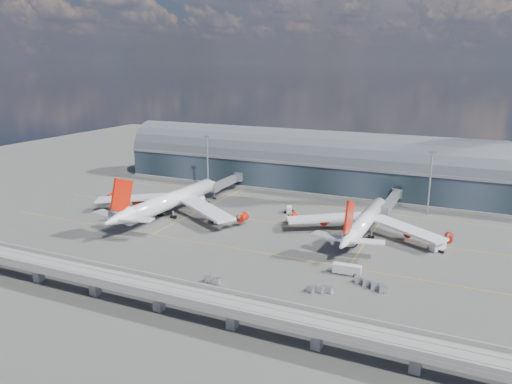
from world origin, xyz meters
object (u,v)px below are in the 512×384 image
at_px(service_truck_2, 347,269).
at_px(airliner_left, 169,201).
at_px(cargo_train_0, 212,280).
at_px(floodlight_mast_right, 430,181).
at_px(service_truck_0, 219,218).
at_px(service_truck_4, 289,210).
at_px(cargo_train_1, 370,284).
at_px(service_truck_5, 202,201).
at_px(airliner_right, 365,222).
at_px(service_truck_1, 115,217).
at_px(service_truck_3, 438,246).
at_px(cargo_train_2, 320,290).
at_px(floodlight_mast_left, 208,161).

bearing_deg(service_truck_2, airliner_left, 69.24).
bearing_deg(cargo_train_0, floodlight_mast_right, -33.78).
bearing_deg(service_truck_0, airliner_left, 171.69).
height_order(service_truck_4, cargo_train_1, service_truck_4).
relative_size(service_truck_0, service_truck_5, 1.08).
xyz_separation_m(airliner_left, airliner_right, (74.80, 9.36, -1.15)).
bearing_deg(service_truck_4, airliner_right, -44.45).
relative_size(service_truck_1, cargo_train_0, 1.19).
distance_m(airliner_left, service_truck_2, 81.89).
distance_m(service_truck_2, cargo_train_0, 38.24).
bearing_deg(cargo_train_0, cargo_train_1, -75.99).
relative_size(service_truck_2, cargo_train_0, 1.64).
distance_m(service_truck_0, service_truck_3, 77.90).
xyz_separation_m(service_truck_3, cargo_train_2, (-24.97, -44.77, -0.66)).
bearing_deg(airliner_left, service_truck_4, 32.62).
bearing_deg(airliner_left, service_truck_3, 5.13).
xyz_separation_m(service_truck_3, cargo_train_1, (-13.71, -36.21, -0.58)).
height_order(service_truck_4, cargo_train_0, service_truck_4).
bearing_deg(service_truck_1, cargo_train_2, -118.78).
distance_m(airliner_right, cargo_train_2, 49.30).
distance_m(service_truck_4, service_truck_5, 38.37).
bearing_deg(airliner_left, cargo_train_2, -25.87).
xyz_separation_m(service_truck_0, cargo_train_1, (64.12, -32.70, -0.62)).
distance_m(airliner_left, service_truck_1, 20.88).
relative_size(airliner_left, service_truck_2, 8.61).
height_order(service_truck_3, cargo_train_1, service_truck_3).
distance_m(airliner_left, cargo_train_1, 91.34).
height_order(floodlight_mast_right, cargo_train_0, floodlight_mast_right).
xyz_separation_m(airliner_right, service_truck_2, (2.94, -34.69, -3.43)).
relative_size(service_truck_2, service_truck_5, 1.17).
distance_m(service_truck_0, service_truck_1, 39.62).
height_order(service_truck_1, service_truck_2, service_truck_1).
distance_m(floodlight_mast_right, service_truck_5, 92.94).
height_order(service_truck_1, service_truck_4, service_truck_1).
xyz_separation_m(airliner_right, cargo_train_2, (-0.38, -49.13, -4.12)).
distance_m(service_truck_2, service_truck_4, 61.51).
relative_size(service_truck_0, service_truck_3, 1.18).
relative_size(service_truck_3, cargo_train_1, 0.62).
bearing_deg(floodlight_mast_left, cargo_train_1, -38.91).
distance_m(service_truck_3, service_truck_5, 97.53).
bearing_deg(service_truck_3, cargo_train_0, -106.84).
relative_size(floodlight_mast_right, cargo_train_2, 3.59).
xyz_separation_m(service_truck_5, cargo_train_2, (71.42, -59.67, -0.83)).
xyz_separation_m(floodlight_mast_right, service_truck_4, (-50.67, -20.47, -12.34)).
relative_size(service_truck_5, cargo_train_1, 0.68).
xyz_separation_m(floodlight_mast_right, service_truck_0, (-70.24, -43.08, -12.10)).
distance_m(airliner_left, cargo_train_2, 84.54).
distance_m(floodlight_mast_right, airliner_left, 102.32).
distance_m(floodlight_mast_left, airliner_right, 90.57).
height_order(service_truck_0, service_truck_2, service_truck_0).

